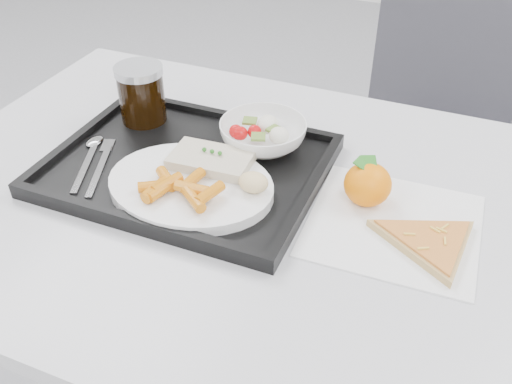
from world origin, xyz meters
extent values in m
cube|color=#A7A8AA|center=(0.00, 0.30, 0.73)|extent=(1.20, 0.80, 0.03)
cylinder|color=#47474C|center=(-0.54, 0.64, 0.36)|extent=(0.04, 0.04, 0.72)
cube|color=#3C3B42|center=(0.19, 0.93, 0.45)|extent=(0.54, 0.54, 0.04)
cube|color=#3C3B42|center=(0.19, 1.12, 0.70)|extent=(0.40, 0.17, 0.46)
cylinder|color=#47474C|center=(0.01, 0.75, 0.21)|extent=(0.03, 0.03, 0.43)
cylinder|color=#47474C|center=(0.37, 0.75, 0.21)|extent=(0.03, 0.03, 0.43)
cylinder|color=#47474C|center=(0.01, 1.11, 0.21)|extent=(0.03, 0.03, 0.43)
cylinder|color=#47474C|center=(0.37, 1.11, 0.21)|extent=(0.03, 0.03, 0.43)
cube|color=black|center=(-0.15, 0.32, 0.76)|extent=(0.45, 0.35, 0.01)
cube|color=black|center=(-0.15, 0.49, 0.77)|extent=(0.45, 0.02, 0.01)
cube|color=black|center=(-0.15, 0.15, 0.77)|extent=(0.45, 0.02, 0.01)
cube|color=black|center=(0.07, 0.32, 0.77)|extent=(0.02, 0.32, 0.01)
cube|color=black|center=(-0.37, 0.32, 0.77)|extent=(0.02, 0.32, 0.01)
cylinder|color=white|center=(-0.11, 0.26, 0.77)|extent=(0.27, 0.27, 0.02)
cube|color=beige|center=(-0.10, 0.31, 0.79)|extent=(0.13, 0.09, 0.02)
sphere|color=#236B1C|center=(-0.11, 0.32, 0.81)|extent=(0.01, 0.01, 0.01)
sphere|color=#236B1C|center=(-0.10, 0.32, 0.81)|extent=(0.01, 0.01, 0.01)
sphere|color=#236B1C|center=(-0.09, 0.32, 0.81)|extent=(0.01, 0.01, 0.01)
ellipsoid|color=tan|center=(-0.01, 0.27, 0.80)|extent=(0.06, 0.05, 0.03)
imported|color=white|center=(-0.05, 0.42, 0.79)|extent=(0.15, 0.15, 0.05)
cylinder|color=black|center=(-0.30, 0.42, 0.81)|extent=(0.08, 0.08, 0.10)
cylinder|color=#A5A8AD|center=(-0.30, 0.42, 0.87)|extent=(0.09, 0.09, 0.01)
cube|color=silver|center=(-0.30, 0.24, 0.77)|extent=(0.07, 0.14, 0.00)
ellipsoid|color=silver|center=(-0.33, 0.31, 0.77)|extent=(0.04, 0.05, 0.01)
cube|color=silver|center=(-0.27, 0.24, 0.77)|extent=(0.07, 0.14, 0.00)
cube|color=silver|center=(-0.31, 0.31, 0.77)|extent=(0.03, 0.04, 0.00)
cube|color=white|center=(0.20, 0.31, 0.75)|extent=(0.26, 0.25, 0.00)
ellipsoid|color=#DB5C14|center=(0.15, 0.35, 0.79)|extent=(0.08, 0.08, 0.07)
cube|color=#236B1C|center=(0.15, 0.35, 0.81)|extent=(0.04, 0.05, 0.02)
cube|color=#236B1C|center=(0.15, 0.35, 0.81)|extent=(0.05, 0.03, 0.02)
cylinder|color=tan|center=(0.26, 0.28, 0.76)|extent=(0.21, 0.21, 0.01)
cylinder|color=#A21704|center=(0.26, 0.28, 0.77)|extent=(0.18, 0.18, 0.00)
cube|color=#EABC47|center=(0.26, 0.30, 0.77)|extent=(0.02, 0.01, 0.00)
cube|color=#EABC47|center=(0.23, 0.28, 0.77)|extent=(0.02, 0.01, 0.00)
cube|color=#EABC47|center=(0.28, 0.28, 0.77)|extent=(0.01, 0.02, 0.00)
cube|color=#EABC47|center=(0.28, 0.31, 0.77)|extent=(0.01, 0.02, 0.00)
cube|color=#EABC47|center=(0.27, 0.30, 0.77)|extent=(0.02, 0.01, 0.00)
cube|color=#EABC47|center=(0.25, 0.25, 0.77)|extent=(0.02, 0.01, 0.00)
cylinder|color=#CA6E0F|center=(-0.06, 0.22, 0.80)|extent=(0.03, 0.06, 0.02)
cylinder|color=#CA6E0F|center=(-0.13, 0.21, 0.79)|extent=(0.03, 0.05, 0.02)
cylinder|color=#CA6E0F|center=(-0.14, 0.24, 0.79)|extent=(0.05, 0.05, 0.02)
cylinder|color=#CA6E0F|center=(-0.10, 0.24, 0.80)|extent=(0.02, 0.05, 0.02)
cylinder|color=#CA6E0F|center=(-0.07, 0.20, 0.80)|extent=(0.05, 0.05, 0.02)
cylinder|color=#CA6E0F|center=(-0.13, 0.22, 0.80)|extent=(0.03, 0.06, 0.02)
cylinder|color=#CA6E0F|center=(-0.09, 0.22, 0.80)|extent=(0.05, 0.02, 0.02)
cylinder|color=#CA6E0F|center=(-0.14, 0.21, 0.79)|extent=(0.02, 0.05, 0.02)
cylinder|color=#CA6E0F|center=(-0.15, 0.21, 0.79)|extent=(0.05, 0.04, 0.02)
cylinder|color=#CA6E0F|center=(-0.14, 0.20, 0.79)|extent=(0.02, 0.05, 0.02)
sphere|color=#BA0C0D|center=(-0.09, 0.39, 0.80)|extent=(0.02, 0.02, 0.02)
sphere|color=#BA0C0D|center=(-0.06, 0.41, 0.80)|extent=(0.02, 0.02, 0.02)
sphere|color=#BA0C0D|center=(-0.09, 0.39, 0.80)|extent=(0.02, 0.02, 0.02)
sphere|color=#BA0C0D|center=(-0.08, 0.39, 0.80)|extent=(0.02, 0.02, 0.02)
ellipsoid|color=silver|center=(-0.05, 0.44, 0.80)|extent=(0.04, 0.04, 0.03)
ellipsoid|color=silver|center=(-0.02, 0.41, 0.80)|extent=(0.04, 0.04, 0.03)
ellipsoid|color=silver|center=(-0.05, 0.44, 0.80)|extent=(0.04, 0.04, 0.03)
cube|color=olive|center=(-0.05, 0.39, 0.80)|extent=(0.03, 0.03, 0.00)
cube|color=olive|center=(-0.03, 0.42, 0.80)|extent=(0.03, 0.03, 0.00)
cube|color=olive|center=(-0.08, 0.43, 0.80)|extent=(0.03, 0.03, 0.00)
camera|label=1|loc=(0.26, -0.37, 1.31)|focal=40.00mm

